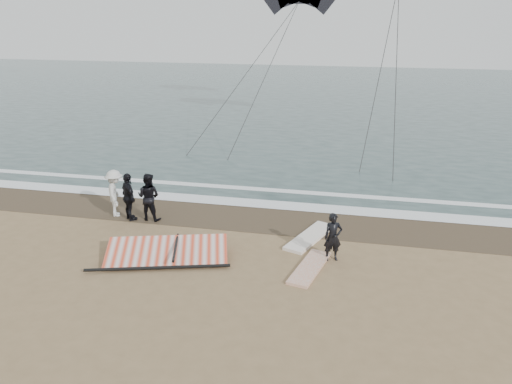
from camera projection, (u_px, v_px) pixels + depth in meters
ground at (235, 276)px, 14.83m from camera, size 120.00×120.00×0.00m
sea at (324, 97)px, 45.14m from camera, size 120.00×54.00×0.02m
wet_sand at (264, 218)px, 18.96m from camera, size 120.00×2.80×0.01m
foam_near at (270, 204)px, 20.24m from camera, size 120.00×0.90×0.01m
foam_far at (277, 190)px, 21.80m from camera, size 120.00×0.45×0.01m
man_main at (333, 237)px, 15.56m from camera, size 0.66×0.54×1.56m
board_white at (310, 268)px, 15.23m from camera, size 1.16×2.41×0.09m
board_cream at (310, 237)px, 17.27m from camera, size 1.59×2.69×0.11m
trio_cluster at (129, 195)px, 18.69m from camera, size 2.43×1.51×1.83m
sail_rig at (167, 251)px, 15.92m from camera, size 4.25×2.69×0.50m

